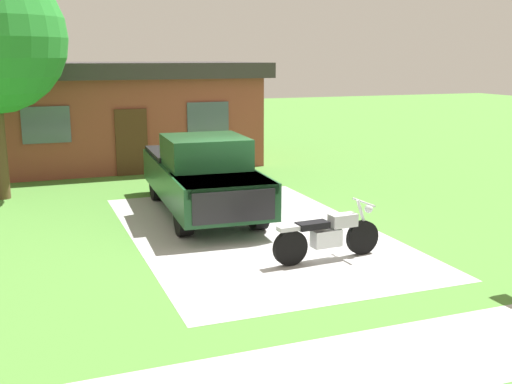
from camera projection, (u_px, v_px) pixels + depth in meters
The scene contains 6 objects.
ground_plane at pixel (254, 232), 13.23m from camera, with size 80.00×80.00×0.00m, color #4F8836.
driveway_pad at pixel (254, 232), 13.23m from camera, with size 5.10×8.31×0.01m, color #AEAEAE.
sidewalk_strip at pixel (421, 356), 7.75m from camera, with size 36.00×1.80×0.01m, color #B7B7B2.
motorcycle at pixel (328, 235), 11.35m from camera, with size 2.21×0.70×1.09m.
pickup_truck at pixel (201, 174), 14.74m from camera, with size 2.28×5.72×1.90m.
neighbor_house at pixel (118, 112), 21.53m from camera, with size 9.60×5.60×3.50m.
Camera 1 is at (-4.49, -11.91, 3.70)m, focal length 43.15 mm.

